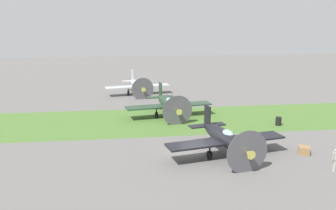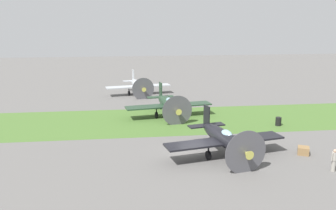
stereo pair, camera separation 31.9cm
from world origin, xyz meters
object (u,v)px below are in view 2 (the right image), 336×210
at_px(airplane_wingman, 168,104).
at_px(airplane_trail, 138,85).
at_px(fuel_drum, 278,121).
at_px(supply_crate, 303,151).
at_px(ground_crew_chief, 334,160).
at_px(airplane_lead, 224,138).

height_order(airplane_wingman, airplane_trail, airplane_wingman).
relative_size(airplane_trail, fuel_drum, 10.62).
bearing_deg(airplane_wingman, supply_crate, 117.12).
distance_m(airplane_wingman, fuel_drum, 12.19).
bearing_deg(ground_crew_chief, airplane_lead, 128.45).
height_order(airplane_lead, ground_crew_chief, airplane_lead).
bearing_deg(ground_crew_chief, airplane_wingman, 99.19).
bearing_deg(supply_crate, ground_crew_chief, 98.28).
height_order(airplane_trail, supply_crate, airplane_trail).
height_order(airplane_trail, ground_crew_chief, airplane_trail).
distance_m(airplane_wingman, ground_crew_chief, 19.58).
xyz_separation_m(airplane_trail, supply_crate, (-12.63, 25.84, -1.10)).
bearing_deg(airplane_trail, airplane_wingman, 92.45).
height_order(airplane_trail, fuel_drum, airplane_trail).
bearing_deg(fuel_drum, supply_crate, 80.53).
xyz_separation_m(airplane_wingman, supply_crate, (-9.69, 13.17, -1.16)).
height_order(airplane_lead, fuel_drum, airplane_lead).
distance_m(airplane_wingman, airplane_trail, 13.01).
bearing_deg(supply_crate, airplane_trail, -63.95).
bearing_deg(airplane_trail, airplane_lead, 92.59).
height_order(airplane_lead, airplane_trail, airplane_lead).
relative_size(airplane_wingman, supply_crate, 11.14).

